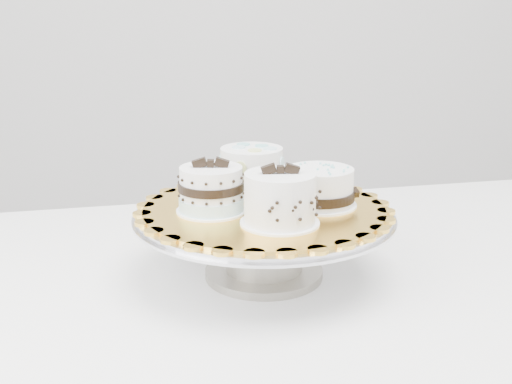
{
  "coord_description": "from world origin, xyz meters",
  "views": [
    {
      "loc": [
        -0.07,
        -0.78,
        1.14
      ],
      "look_at": [
        0.06,
        0.12,
        0.88
      ],
      "focal_mm": 45.0,
      "sensor_mm": 36.0,
      "label": 1
    }
  ],
  "objects": [
    {
      "name": "table",
      "position": [
        0.12,
        0.08,
        0.68
      ],
      "size": [
        1.37,
        0.97,
        0.75
      ],
      "rotation": [
        0.0,
        0.0,
        0.08
      ],
      "color": "white",
      "rests_on": "floor"
    },
    {
      "name": "cake_stand",
      "position": [
        0.07,
        0.1,
        0.82
      ],
      "size": [
        0.38,
        0.38,
        0.1
      ],
      "color": "gray",
      "rests_on": "table"
    },
    {
      "name": "cake_board",
      "position": [
        0.07,
        0.1,
        0.86
      ],
      "size": [
        0.46,
        0.46,
        0.01
      ],
      "primitive_type": "cylinder",
      "rotation": [
        0.0,
        0.0,
        -0.38
      ],
      "color": "gold",
      "rests_on": "cake_stand"
    },
    {
      "name": "cake_swirl",
      "position": [
        0.08,
        0.03,
        0.89
      ],
      "size": [
        0.11,
        0.11,
        0.09
      ],
      "rotation": [
        0.0,
        0.0,
        -0.08
      ],
      "color": "white",
      "rests_on": "cake_board"
    },
    {
      "name": "cake_banded",
      "position": [
        -0.01,
        0.09,
        0.89
      ],
      "size": [
        0.1,
        0.1,
        0.08
      ],
      "rotation": [
        0.0,
        0.0,
        -0.14
      ],
      "color": "white",
      "rests_on": "cake_board"
    },
    {
      "name": "cake_dots",
      "position": [
        0.06,
        0.18,
        0.89
      ],
      "size": [
        0.12,
        0.12,
        0.07
      ],
      "rotation": [
        0.0,
        0.0,
        -0.23
      ],
      "color": "white",
      "rests_on": "cake_board"
    },
    {
      "name": "cake_ribbon",
      "position": [
        0.15,
        0.1,
        0.89
      ],
      "size": [
        0.11,
        0.11,
        0.06
      ],
      "rotation": [
        0.0,
        0.0,
        0.12
      ],
      "color": "white",
      "rests_on": "cake_board"
    }
  ]
}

